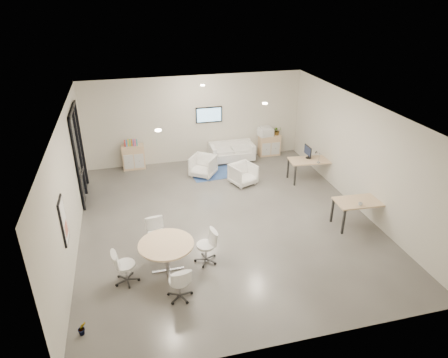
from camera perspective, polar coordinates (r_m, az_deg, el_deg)
name	(u,v)px	position (r m, az deg, el deg)	size (l,w,h in m)	color
room_shell	(226,169)	(10.69, 0.31, 1.43)	(9.60, 10.60, 4.80)	#4E4B47
glass_door	(79,152)	(12.84, -20.03, 3.67)	(0.09, 1.90, 2.85)	black
artwork	(64,221)	(9.14, -21.94, -5.60)	(0.05, 0.54, 1.04)	black
wall_tv	(209,115)	(14.81, -2.17, 9.16)	(0.98, 0.06, 0.58)	black
ceiling_spots	(211,104)	(10.87, -1.83, 10.71)	(3.14, 4.14, 0.03)	#FFEAC6
sideboard_left	(134,157)	(14.78, -12.80, 3.07)	(0.79, 0.41, 0.89)	#D7B181
sideboard_right	(269,145)	(15.72, 6.49, 4.83)	(0.81, 0.39, 0.81)	#D7B181
books	(131,143)	(14.58, -13.17, 5.06)	(0.46, 0.14, 0.22)	red
printer	(265,131)	(15.46, 5.93, 6.77)	(0.58, 0.51, 0.37)	white
loveseat	(231,152)	(15.12, 1.08, 3.82)	(1.64, 0.83, 0.61)	silver
blue_rug	(214,173)	(14.19, -1.42, 0.82)	(1.58, 1.06, 0.01)	#2D4C8B
armchair_left	(203,165)	(13.89, -3.01, 2.02)	(0.79, 0.74, 0.81)	silver
armchair_right	(243,173)	(13.31, 2.75, 0.82)	(0.75, 0.70, 0.77)	silver
desk_rear	(310,162)	(13.79, 12.21, 2.42)	(1.47, 0.84, 0.74)	#D7B181
desk_front	(362,203)	(11.54, 19.05, -3.27)	(1.49, 0.80, 0.76)	#D7B181
monitor	(308,152)	(13.78, 11.91, 3.84)	(0.20, 0.50, 0.44)	black
round_table	(166,246)	(9.29, -8.25, -9.52)	(1.27, 1.27, 0.77)	#D7B181
meeting_chairs	(167,257)	(9.45, -8.14, -10.91)	(2.54, 2.54, 0.82)	white
plant_cabinet	(277,132)	(15.62, 7.60, 6.73)	(0.30, 0.34, 0.26)	#3F7F3F
plant_floor	(83,331)	(8.62, -19.53, -19.83)	(0.17, 0.31, 0.14)	#3F7F3F
cup	(360,204)	(11.21, 18.91, -3.36)	(0.11, 0.09, 0.11)	white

